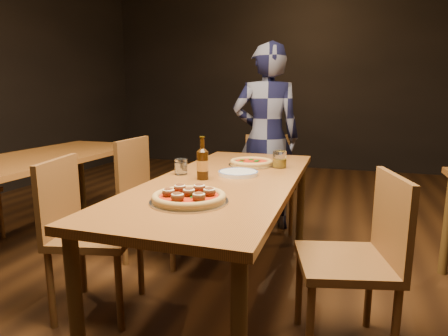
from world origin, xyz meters
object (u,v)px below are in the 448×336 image
(chair_end, at_px, (269,181))
(diner, at_px, (266,138))
(chair_main_sw, at_px, (159,197))
(pizza_margherita, at_px, (251,163))
(chair_main_nw, at_px, (96,234))
(beer_bottle, at_px, (203,164))
(chair_main_e, at_px, (345,260))
(table_main, at_px, (227,190))
(pizza_meatball, at_px, (189,197))
(table_left, at_px, (37,165))
(plate_stack, at_px, (238,173))
(amber_glass, at_px, (280,159))
(water_glass, at_px, (181,167))

(chair_end, relative_size, diner, 0.53)
(chair_main_sw, height_order, pizza_margherita, chair_main_sw)
(chair_main_nw, height_order, beer_bottle, beer_bottle)
(pizza_margherita, bearing_deg, chair_main_e, -49.27)
(table_main, relative_size, pizza_meatball, 5.52)
(table_left, relative_size, plate_stack, 8.20)
(beer_bottle, bearing_deg, table_main, 30.48)
(table_main, distance_m, amber_glass, 0.50)
(chair_main_sw, xyz_separation_m, chair_main_e, (1.34, -0.68, -0.02))
(chair_main_sw, distance_m, plate_stack, 0.79)
(chair_main_e, height_order, plate_stack, chair_main_e)
(chair_main_sw, xyz_separation_m, diner, (0.62, 0.95, 0.37))
(chair_end, bearing_deg, pizza_meatball, -108.04)
(water_glass, bearing_deg, chair_end, 76.08)
(chair_main_sw, xyz_separation_m, chair_end, (0.66, 0.90, -0.03))
(pizza_meatball, bearing_deg, chair_main_e, 18.43)
(chair_main_sw, relative_size, pizza_margherita, 3.00)
(table_left, height_order, water_glass, water_glass)
(chair_main_sw, xyz_separation_m, pizza_meatball, (0.64, -0.91, 0.30))
(table_left, distance_m, water_glass, 1.43)
(chair_main_nw, xyz_separation_m, amber_glass, (0.89, 0.80, 0.34))
(table_left, bearing_deg, plate_stack, -6.34)
(table_left, xyz_separation_m, chair_end, (1.71, 0.97, -0.23))
(chair_main_nw, bearing_deg, pizza_margherita, -53.16)
(chair_main_e, height_order, water_glass, chair_main_e)
(amber_glass, bearing_deg, water_glass, -143.34)
(chair_main_nw, height_order, diner, diner)
(chair_main_nw, distance_m, chair_end, 1.78)
(pizza_meatball, bearing_deg, beer_bottle, 103.53)
(chair_main_nw, distance_m, beer_bottle, 0.71)
(plate_stack, xyz_separation_m, diner, (-0.08, 1.22, 0.08))
(chair_main_sw, bearing_deg, plate_stack, -111.84)
(beer_bottle, bearing_deg, chair_main_nw, -149.73)
(chair_main_nw, bearing_deg, chair_main_e, -100.01)
(table_left, height_order, chair_main_e, chair_main_e)
(chair_end, xyz_separation_m, beer_bottle, (-0.13, -1.35, 0.39))
(table_left, bearing_deg, beer_bottle, -13.29)
(chair_end, relative_size, pizza_meatball, 2.50)
(table_left, height_order, chair_end, chair_end)
(pizza_meatball, relative_size, diner, 0.21)
(chair_end, relative_size, water_glass, 9.34)
(table_main, height_order, chair_main_nw, chair_main_nw)
(table_main, relative_size, diner, 1.18)
(plate_stack, distance_m, diner, 1.22)
(chair_main_e, bearing_deg, diner, -170.08)
(chair_main_nw, distance_m, chair_main_e, 1.34)
(table_main, height_order, beer_bottle, beer_bottle)
(plate_stack, bearing_deg, table_main, -111.14)
(pizza_meatball, distance_m, beer_bottle, 0.48)
(chair_end, bearing_deg, diner, 115.65)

